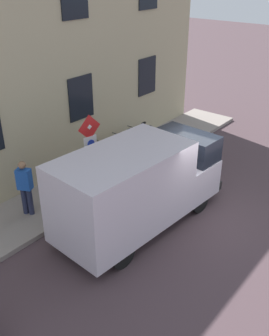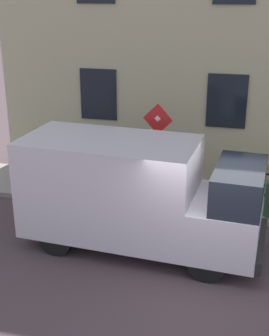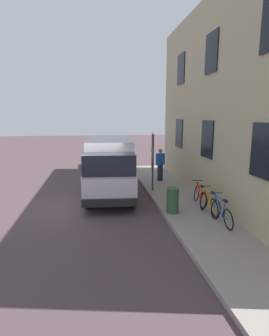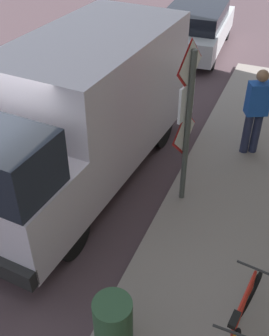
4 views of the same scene
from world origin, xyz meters
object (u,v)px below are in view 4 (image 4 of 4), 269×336
parked_hatchback (196,27)px  litter_bin (113,328)px  delivery_van (80,112)px  pedestrian (256,110)px  sign_post_stacked (186,112)px  bicycle_red (236,326)px

parked_hatchback → litter_bin: size_ratio=4.56×
delivery_van → pedestrian: (2.75, 1.75, -0.26)m
litter_bin → sign_post_stacked: bearing=92.9°
parked_hatchback → litter_bin: parked_hatchback is taller
delivery_van → litter_bin: bearing=37.5°
bicycle_red → parked_hatchback: bearing=26.5°
bicycle_red → litter_bin: litter_bin is taller
delivery_van → parked_hatchback: 6.97m
parked_hatchback → bicycle_red: 9.90m
sign_post_stacked → parked_hatchback: sign_post_stacked is taller
delivery_van → pedestrian: bearing=126.2°
sign_post_stacked → litter_bin: sign_post_stacked is taller
bicycle_red → pedestrian: pedestrian is taller
sign_post_stacked → bicycle_red: sign_post_stacked is taller
sign_post_stacked → bicycle_red: size_ratio=1.54×
sign_post_stacked → litter_bin: (0.15, -2.97, -1.20)m
pedestrian → litter_bin: size_ratio=1.91×
parked_hatchback → bicycle_red: size_ratio=2.39×
sign_post_stacked → delivery_van: (-1.89, 0.09, -0.45)m
pedestrian → parked_hatchback: bearing=180.0°
sign_post_stacked → parked_hatchback: size_ratio=0.65×
sign_post_stacked → litter_bin: bearing=-87.1°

